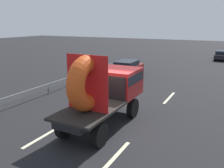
# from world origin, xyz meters

# --- Properties ---
(ground_plane) EXTENTS (120.00, 120.00, 0.00)m
(ground_plane) POSITION_xyz_m (0.00, 0.00, 0.00)
(ground_plane) COLOR black
(flatbed_truck) EXTENTS (2.02, 5.38, 3.47)m
(flatbed_truck) POSITION_xyz_m (-0.08, 0.30, 1.73)
(flatbed_truck) COLOR black
(flatbed_truck) RESTS_ON ground_plane
(distant_sedan) EXTENTS (1.76, 4.10, 1.34)m
(distant_sedan) POSITION_xyz_m (-3.51, 10.54, 0.72)
(distant_sedan) COLOR black
(distant_sedan) RESTS_ON ground_plane
(guardrail) EXTENTS (0.10, 16.81, 0.71)m
(guardrail) POSITION_xyz_m (-5.86, 4.81, 0.53)
(guardrail) COLOR gray
(guardrail) RESTS_ON ground_plane
(lane_dash_left_near) EXTENTS (0.16, 2.21, 0.01)m
(lane_dash_left_near) POSITION_xyz_m (-1.79, -2.28, 0.00)
(lane_dash_left_near) COLOR beige
(lane_dash_left_near) RESTS_ON ground_plane
(lane_dash_left_far) EXTENTS (0.16, 2.07, 0.01)m
(lane_dash_left_far) POSITION_xyz_m (-1.79, 6.30, 0.00)
(lane_dash_left_far) COLOR beige
(lane_dash_left_far) RESTS_ON ground_plane
(lane_dash_right_near) EXTENTS (0.16, 2.38, 0.01)m
(lane_dash_right_near) POSITION_xyz_m (1.64, -2.25, 0.00)
(lane_dash_right_near) COLOR beige
(lane_dash_right_near) RESTS_ON ground_plane
(lane_dash_right_far) EXTENTS (0.16, 2.59, 0.01)m
(lane_dash_right_far) POSITION_xyz_m (1.64, 5.56, 0.00)
(lane_dash_right_far) COLOR beige
(lane_dash_right_far) RESTS_ON ground_plane
(oncoming_car) EXTENTS (1.57, 3.66, 1.20)m
(oncoming_car) POSITION_xyz_m (3.60, 24.61, 0.64)
(oncoming_car) COLOR black
(oncoming_car) RESTS_ON ground_plane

